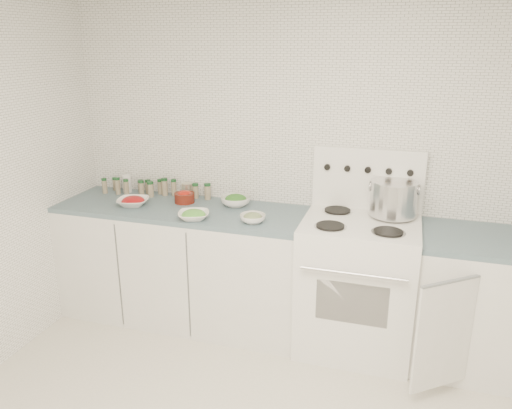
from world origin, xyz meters
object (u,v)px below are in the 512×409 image
bowl_snowpea (194,215)px  bowl_tomato (133,201)px  stove (357,281)px  stock_pot (393,197)px

bowl_snowpea → bowl_tomato: bearing=165.5°
stove → bowl_tomato: size_ratio=4.99×
stock_pot → bowl_tomato: size_ratio=1.20×
stock_pot → bowl_snowpea: 1.35m
bowl_snowpea → stock_pot: bearing=15.4°
stock_pot → bowl_snowpea: bearing=-164.6°
stove → bowl_tomato: stove is taller
stock_pot → stove: bearing=-141.6°
stock_pot → bowl_tomato: 1.87m
stove → bowl_tomato: 1.72m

